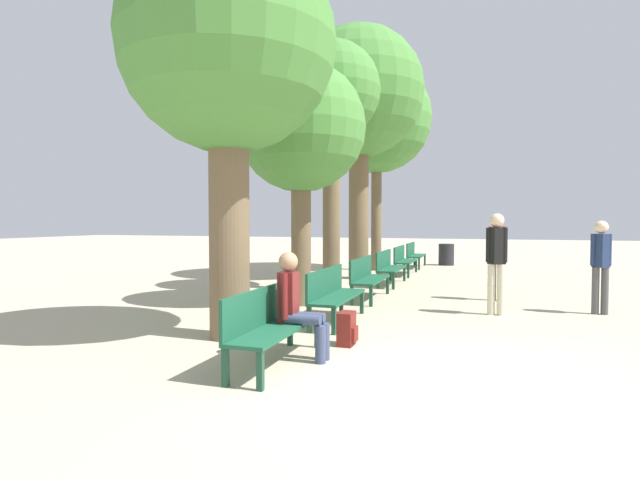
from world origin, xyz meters
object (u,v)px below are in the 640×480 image
at_px(pedestrian_near, 496,257).
at_px(pedestrian_mid, 497,251).
at_px(tree_row_4, 377,120).
at_px(bench_row_1, 332,291).
at_px(tree_row_3, 359,95).
at_px(backpack, 347,329).
at_px(bench_row_0, 270,321).
at_px(tree_row_0, 228,50).
at_px(bench_row_4, 403,258).
at_px(tree_row_1, 301,130).
at_px(tree_row_2, 331,96).
at_px(bench_row_3, 388,265).
at_px(bench_row_5, 414,253).
at_px(person_seated, 297,303).
at_px(pedestrian_far, 601,261).
at_px(trash_bin, 446,255).
at_px(bench_row_2, 367,275).

distance_m(pedestrian_near, pedestrian_mid, 1.62).
bearing_deg(tree_row_4, bench_row_1, -82.95).
bearing_deg(tree_row_4, tree_row_3, -90.00).
relative_size(backpack, pedestrian_mid, 0.25).
relative_size(bench_row_0, bench_row_1, 1.00).
xyz_separation_m(tree_row_0, pedestrian_mid, (3.54, 4.49, -2.89)).
bearing_deg(bench_row_4, tree_row_4, 134.60).
bearing_deg(tree_row_0, bench_row_4, 83.27).
bearing_deg(pedestrian_mid, backpack, -113.52).
bearing_deg(tree_row_1, tree_row_2, 90.00).
bearing_deg(bench_row_4, tree_row_2, -104.63).
distance_m(bench_row_3, pedestrian_near, 4.23).
distance_m(bench_row_5, person_seated, 11.82).
bearing_deg(bench_row_3, pedestrian_near, -54.14).
height_order(bench_row_0, tree_row_3, tree_row_3).
xyz_separation_m(pedestrian_far, trash_bin, (-3.16, 8.83, -0.53)).
bearing_deg(bench_row_2, tree_row_2, 138.59).
height_order(bench_row_0, bench_row_1, same).
relative_size(bench_row_0, pedestrian_mid, 1.03).
bearing_deg(bench_row_5, pedestrian_far, -61.43).
distance_m(tree_row_0, tree_row_4, 9.78).
bearing_deg(bench_row_4, tree_row_1, -99.87).
bearing_deg(tree_row_1, backpack, -58.96).
bearing_deg(pedestrian_mid, tree_row_4, 124.03).
relative_size(tree_row_1, pedestrian_mid, 2.66).
bearing_deg(bench_row_0, tree_row_1, 105.22).
xyz_separation_m(person_seated, backpack, (0.38, 0.80, -0.44)).
bearing_deg(tree_row_2, bench_row_2, -41.41).
relative_size(tree_row_1, pedestrian_near, 2.66).
relative_size(bench_row_3, person_seated, 1.43).
relative_size(bench_row_2, tree_row_2, 0.32).
xyz_separation_m(bench_row_3, tree_row_1, (-1.03, -3.48, 2.82)).
relative_size(tree_row_2, pedestrian_mid, 3.27).
bearing_deg(tree_row_2, bench_row_4, 75.37).
bearing_deg(bench_row_1, bench_row_4, 90.00).
height_order(backpack, trash_bin, trash_bin).
height_order(bench_row_1, tree_row_0, tree_row_0).
bearing_deg(tree_row_2, pedestrian_near, -28.51).
xyz_separation_m(bench_row_5, tree_row_1, (-1.03, -8.31, 2.82)).
distance_m(bench_row_0, pedestrian_far, 6.11).
relative_size(bench_row_5, tree_row_4, 0.27).
height_order(bench_row_0, bench_row_3, same).
relative_size(tree_row_1, trash_bin, 5.97).
height_order(bench_row_1, tree_row_1, tree_row_1).
bearing_deg(bench_row_2, bench_row_1, -90.00).
distance_m(tree_row_2, tree_row_4, 4.99).
relative_size(bench_row_0, bench_row_2, 1.00).
relative_size(bench_row_5, tree_row_1, 0.39).
distance_m(tree_row_3, pedestrian_mid, 6.09).
relative_size(tree_row_3, backpack, 16.03).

